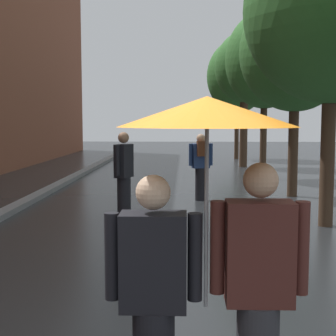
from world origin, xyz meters
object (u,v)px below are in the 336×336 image
Objects in this scene: street_tree_4 at (244,68)px; street_tree_5 at (237,76)px; street_tree_1 at (332,10)px; couple_under_umbrella at (207,218)px; street_tree_2 at (296,52)px; pedestrian_walking_far at (201,165)px; street_tree_3 at (265,60)px; pedestrian_walking_midground at (124,176)px.

street_tree_5 is at bearing 87.94° from street_tree_4.
couple_under_umbrella is (-2.43, -5.99, -2.48)m from street_tree_1.
street_tree_2 reaches higher than couple_under_umbrella.
street_tree_5 reaches higher than pedestrian_walking_far.
street_tree_4 is 2.63× the size of couple_under_umbrella.
street_tree_5 reaches higher than street_tree_4.
pedestrian_walking_far is (-2.33, -0.71, -2.73)m from street_tree_2.
pedestrian_walking_far is (-2.19, 2.75, -2.98)m from street_tree_1.
street_tree_3 is 2.59× the size of couple_under_umbrella.
pedestrian_walking_far is at bearing 88.37° from couple_under_umbrella.
street_tree_1 is at bearing 67.88° from couple_under_umbrella.
street_tree_5 reaches higher than pedestrian_walking_midground.
couple_under_umbrella is (-2.41, -13.10, -2.46)m from street_tree_3.
pedestrian_walking_far is at bearing -163.04° from street_tree_2.
street_tree_5 is (-0.05, 15.12, 0.16)m from street_tree_1.
street_tree_4 reaches higher than couple_under_umbrella.
couple_under_umbrella is 8.76m from pedestrian_walking_far.
street_tree_2 is 3.66m from pedestrian_walking_far.
street_tree_2 is 3.19× the size of pedestrian_walking_far.
street_tree_4 is at bearing 90.99° from street_tree_1.
street_tree_1 is at bearing -89.01° from street_tree_4.
pedestrian_walking_midground is (-1.29, 6.30, -0.48)m from couple_under_umbrella.
street_tree_1 reaches higher than street_tree_4.
street_tree_1 is at bearing -92.36° from street_tree_2.
street_tree_4 is 4.01m from street_tree_5.
street_tree_3 reaches higher than pedestrian_walking_midground.
street_tree_4 is (-0.19, 11.11, 0.14)m from street_tree_1.
street_tree_2 is at bearing 16.96° from pedestrian_walking_far.
street_tree_2 is 2.99× the size of pedestrian_walking_midground.
street_tree_4 is at bearing 92.50° from street_tree_2.
couple_under_umbrella is (-2.58, -9.45, -2.23)m from street_tree_2.
street_tree_4 reaches higher than pedestrian_walking_midground.
pedestrian_walking_far is (-1.99, -8.36, -3.12)m from street_tree_4.
street_tree_2 is 11.67m from street_tree_5.
street_tree_4 is at bearing 71.87° from pedestrian_walking_midground.
street_tree_2 reaches higher than pedestrian_walking_far.
street_tree_2 is at bearing 87.64° from street_tree_1.
street_tree_1 is 0.95× the size of street_tree_5.
street_tree_4 is at bearing 92.40° from street_tree_3.
street_tree_3 is (-0.02, 7.11, -0.02)m from street_tree_1.
street_tree_1 is 4.77m from pedestrian_walking_midground.
street_tree_2 is 3.66m from street_tree_3.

